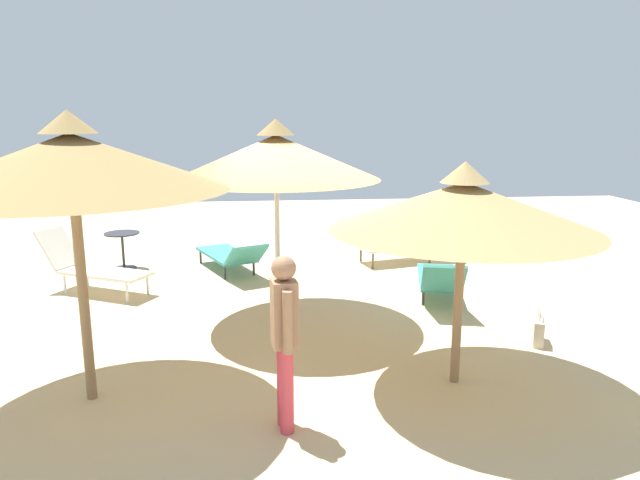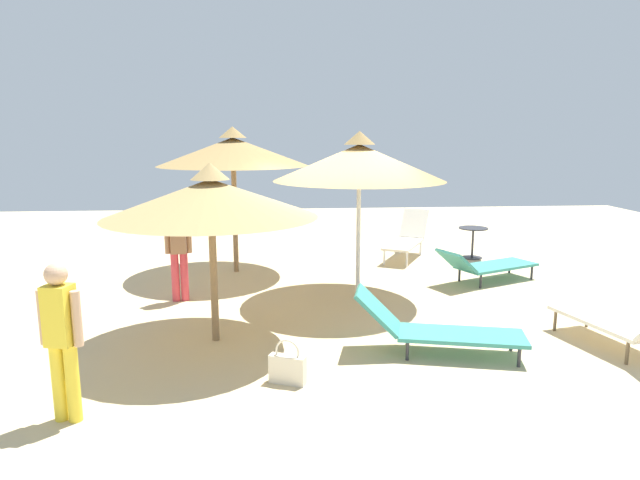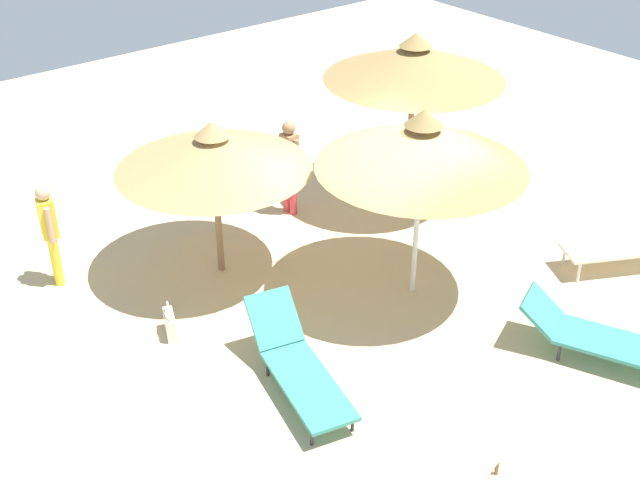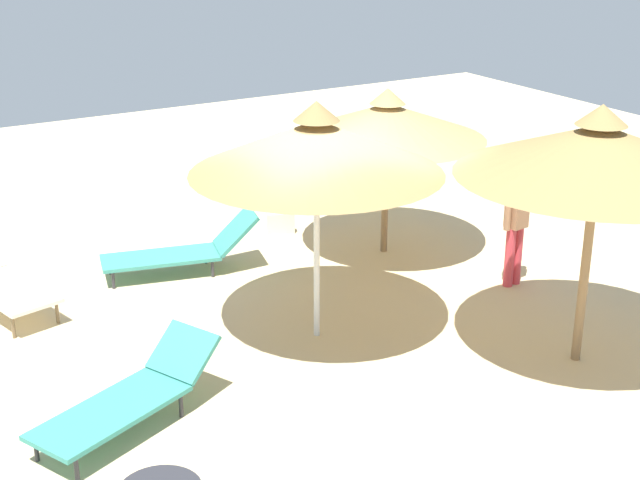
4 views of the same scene
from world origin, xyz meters
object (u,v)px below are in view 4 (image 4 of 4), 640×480
at_px(parasol_umbrella_near_left, 598,151).
at_px(lounge_chair_center, 130,396).
at_px(lounge_chair_far_right, 184,249).
at_px(person_standing_near_right, 516,218).
at_px(parasol_umbrella_edge, 317,147).
at_px(handbag, 281,222).
at_px(lounge_chair_back, 338,471).
at_px(person_standing_front, 375,149).
at_px(parasol_umbrella_front, 387,121).

bearing_deg(parasol_umbrella_near_left, lounge_chair_center, 75.77).
xyz_separation_m(lounge_chair_far_right, person_standing_near_right, (-2.60, -3.61, 0.59)).
height_order(parasol_umbrella_edge, handbag, parasol_umbrella_edge).
distance_m(lounge_chair_back, person_standing_near_right, 5.48).
bearing_deg(lounge_chair_back, lounge_chair_center, 24.12).
bearing_deg(person_standing_front, lounge_chair_far_right, 108.48).
height_order(lounge_chair_center, handbag, lounge_chair_center).
relative_size(person_standing_near_right, handbag, 3.18).
xyz_separation_m(parasol_umbrella_near_left, person_standing_near_right, (1.96, -0.80, -1.49)).
bearing_deg(parasol_umbrella_near_left, handbag, 10.00).
xyz_separation_m(person_standing_front, handbag, (-0.64, 2.16, -0.70)).
bearing_deg(lounge_chair_center, parasol_umbrella_near_left, -104.23).
distance_m(lounge_chair_far_right, person_standing_near_right, 4.49).
bearing_deg(person_standing_near_right, lounge_chair_back, 123.12).
bearing_deg(person_standing_near_right, parasol_umbrella_edge, 89.31).
xyz_separation_m(lounge_chair_far_right, person_standing_front, (1.35, -4.04, 0.54)).
relative_size(parasol_umbrella_edge, lounge_chair_far_right, 1.29).
relative_size(parasol_umbrella_front, person_standing_near_right, 1.69).
distance_m(lounge_chair_center, person_standing_near_right, 5.65).
bearing_deg(person_standing_near_right, parasol_umbrella_front, 22.44).
bearing_deg(lounge_chair_center, handbag, -43.49).
distance_m(lounge_chair_back, person_standing_front, 8.56).
bearing_deg(lounge_chair_far_right, lounge_chair_back, 170.23).
bearing_deg(handbag, parasol_umbrella_edge, 158.63).
relative_size(lounge_chair_back, lounge_chair_center, 0.92).
height_order(parasol_umbrella_edge, lounge_chair_back, parasol_umbrella_edge).
bearing_deg(parasol_umbrella_edge, parasol_umbrella_near_left, -132.17).
relative_size(parasol_umbrella_near_left, lounge_chair_back, 1.51).
height_order(person_standing_near_right, handbag, person_standing_near_right).
height_order(parasol_umbrella_near_left, lounge_chair_far_right, parasol_umbrella_near_left).
relative_size(parasol_umbrella_edge, lounge_chair_back, 1.45).
xyz_separation_m(parasol_umbrella_edge, person_standing_near_right, (-0.04, -3.00, -1.37)).
bearing_deg(lounge_chair_far_right, parasol_umbrella_near_left, -148.30).
height_order(parasol_umbrella_front, lounge_chair_back, parasol_umbrella_front).
bearing_deg(parasol_umbrella_front, parasol_umbrella_near_left, 179.76).
relative_size(lounge_chair_far_right, person_standing_near_right, 1.34).
xyz_separation_m(parasol_umbrella_edge, lounge_chair_far_right, (2.56, 0.61, -1.96)).
xyz_separation_m(lounge_chair_back, lounge_chair_center, (2.23, 1.00, -0.12)).
relative_size(person_standing_front, handbag, 3.04).
relative_size(parasol_umbrella_near_left, person_standing_near_right, 1.80).
relative_size(parasol_umbrella_edge, person_standing_near_right, 1.73).
bearing_deg(parasol_umbrella_near_left, parasol_umbrella_edge, 47.83).
xyz_separation_m(parasol_umbrella_front, parasol_umbrella_edge, (-1.85, 2.22, 0.36)).
relative_size(parasol_umbrella_front, lounge_chair_far_right, 1.26).
bearing_deg(handbag, person_standing_front, -73.37).
bearing_deg(person_standing_front, person_standing_near_right, 173.72).
distance_m(lounge_chair_far_right, person_standing_front, 4.30).
relative_size(lounge_chair_center, person_standing_near_right, 1.29).
bearing_deg(parasol_umbrella_near_left, parasol_umbrella_front, -0.24).
distance_m(parasol_umbrella_edge, handbag, 4.10).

